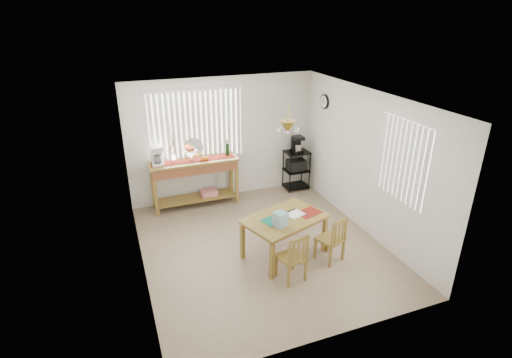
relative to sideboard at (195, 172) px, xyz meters
name	(u,v)px	position (x,y,z in m)	size (l,w,h in m)	color
ground	(262,247)	(0.69, -1.98, -0.76)	(4.00, 4.50, 0.01)	gray
room_shell	(262,155)	(0.70, -1.96, 0.94)	(4.20, 4.70, 2.70)	white
sideboard	(195,172)	(0.00, 0.00, 0.00)	(1.79, 0.50, 1.01)	olive
sideboard_items	(179,154)	(-0.30, 0.02, 0.41)	(1.70, 0.43, 0.77)	maroon
wire_cart	(296,166)	(2.32, 0.02, -0.22)	(0.53, 0.42, 0.89)	black
cart_items	(297,144)	(2.32, 0.03, 0.31)	(0.21, 0.25, 0.37)	black
dining_table	(285,222)	(0.96, -2.32, -0.13)	(1.51, 1.22, 0.70)	olive
table_items	(284,218)	(0.87, -2.47, 0.03)	(1.10, 0.53, 0.22)	#147457
chair_left	(293,258)	(0.79, -3.00, -0.36)	(0.44, 0.44, 0.81)	olive
chair_right	(332,239)	(1.61, -2.76, -0.36)	(0.48, 0.48, 0.81)	olive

